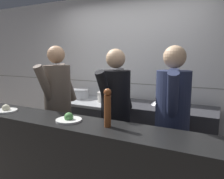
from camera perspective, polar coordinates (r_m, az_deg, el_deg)
name	(u,v)px	position (r m, az deg, el deg)	size (l,w,h in m)	color
wall_back_tiled	(129,74)	(3.64, 4.52, 4.03)	(8.00, 0.06, 2.60)	white
oven_range	(92,127)	(3.68, -5.14, -9.61)	(0.95, 0.71, 0.88)	#38383D
prep_counter	(163,138)	(3.23, 13.28, -12.25)	(1.38, 0.65, 0.91)	#38383D
pass_counter	(83,171)	(2.31, -7.70, -20.24)	(2.95, 0.45, 0.97)	black
stock_pot	(80,94)	(3.75, -8.28, -1.05)	(0.29, 0.29, 0.16)	#B7BABF
sauce_pot	(105,97)	(3.46, -1.97, -1.85)	(0.23, 0.23, 0.15)	beige
mixing_bowl_steel	(159,101)	(3.18, 12.23, -3.03)	(0.23, 0.23, 0.10)	#B7BABF
plated_dish_main	(6,110)	(2.79, -25.94, -4.78)	(0.24, 0.24, 0.09)	white
plated_dish_appetiser	(69,119)	(2.19, -11.21, -7.54)	(0.25, 0.25, 0.09)	white
pepper_mill	(108,107)	(1.94, -1.17, -4.60)	(0.07, 0.07, 0.35)	brown
chef_head_cook	(58,104)	(3.02, -13.94, -3.64)	(0.36, 0.75, 1.73)	black
chef_sous	(116,113)	(2.59, 0.94, -6.11)	(0.37, 0.74, 1.68)	black
chef_line	(172,120)	(2.35, 15.40, -7.69)	(0.40, 0.75, 1.70)	black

